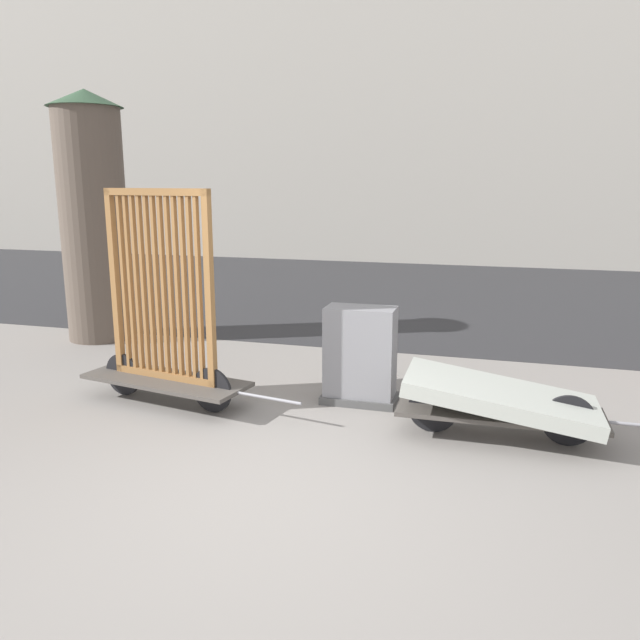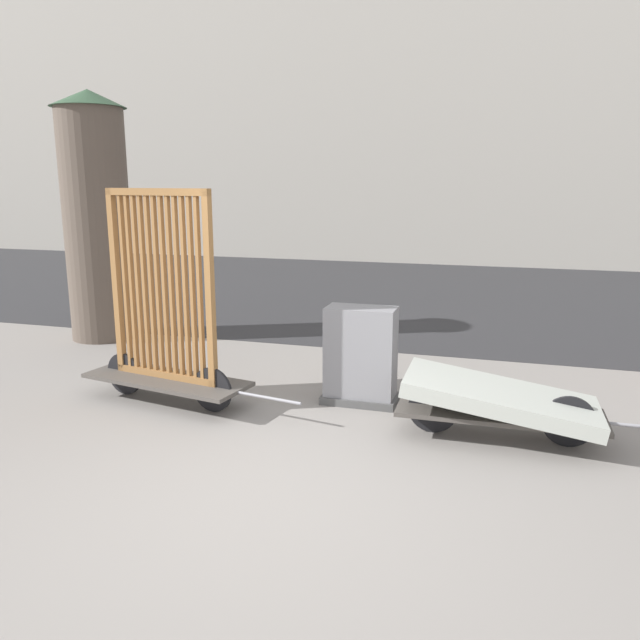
{
  "view_description": "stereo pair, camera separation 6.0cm",
  "coord_description": "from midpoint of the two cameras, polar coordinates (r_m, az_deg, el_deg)",
  "views": [
    {
      "loc": [
        1.58,
        -3.94,
        2.26
      ],
      "look_at": [
        0.0,
        1.57,
        0.99
      ],
      "focal_mm": 35.0,
      "sensor_mm": 36.0,
      "label": 1
    },
    {
      "loc": [
        1.64,
        -3.92,
        2.26
      ],
      "look_at": [
        0.0,
        1.57,
        0.99
      ],
      "focal_mm": 35.0,
      "sensor_mm": 36.0,
      "label": 2
    }
  ],
  "objects": [
    {
      "name": "utility_cabinet",
      "position": [
        6.48,
        3.42,
        -3.61
      ],
      "size": [
        0.78,
        0.43,
        1.02
      ],
      "color": "#4C4C4C",
      "rests_on": "ground_plane"
    },
    {
      "name": "advertising_column",
      "position": [
        9.59,
        -20.19,
        8.89
      ],
      "size": [
        1.04,
        1.04,
        3.51
      ],
      "color": "brown",
      "rests_on": "ground_plane"
    },
    {
      "name": "bike_cart_with_mattress",
      "position": [
        5.82,
        15.88,
        -7.07
      ],
      "size": [
        2.5,
        0.85,
        0.59
      ],
      "rotation": [
        0.0,
        0.0,
        0.01
      ],
      "color": "#4C4742",
      "rests_on": "ground_plane"
    },
    {
      "name": "bike_cart_with_bedframe",
      "position": [
        6.57,
        -14.38,
        -0.92
      ],
      "size": [
        2.52,
        0.93,
        2.2
      ],
      "rotation": [
        0.0,
        0.0,
        -0.18
      ],
      "color": "#4C4742",
      "rests_on": "ground_plane"
    },
    {
      "name": "ground_plane",
      "position": [
        4.81,
        -5.72,
        -15.6
      ],
      "size": [
        60.0,
        60.0,
        0.0
      ],
      "primitive_type": "plane",
      "color": "gray"
    },
    {
      "name": "road_strip",
      "position": [
        13.14,
        8.74,
        2.47
      ],
      "size": [
        56.0,
        9.48,
        0.01
      ],
      "color": "#2D2D30",
      "rests_on": "ground_plane"
    }
  ]
}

